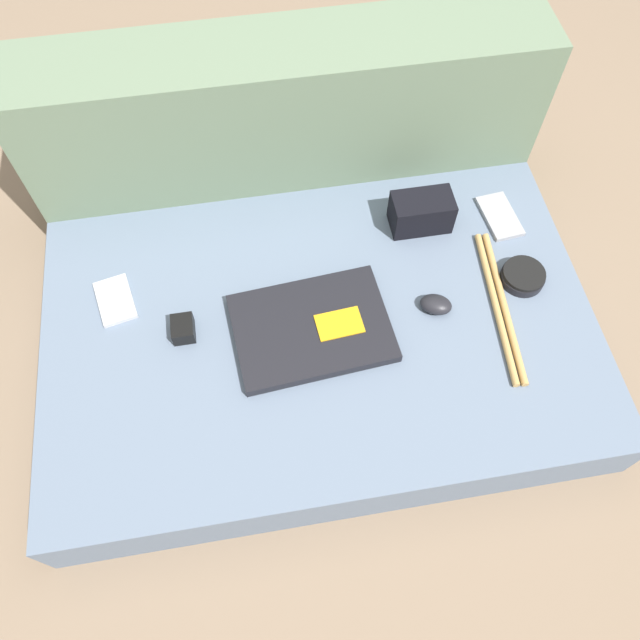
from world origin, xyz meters
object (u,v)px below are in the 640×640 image
object	(u,v)px
laptop	(312,328)
charger_brick	(183,329)
camera_pouch	(421,212)
phone_black	(500,216)
phone_silver	(115,300)
speaker_puck	(523,276)
computer_mouse	(436,306)

from	to	relation	value
laptop	charger_brick	bearing A→B (deg)	167.01
camera_pouch	phone_black	bearing A→B (deg)	-3.97
camera_pouch	charger_brick	xyz separation A→B (m)	(-0.53, -0.19, -0.02)
phone_silver	charger_brick	world-z (taller)	charger_brick
phone_silver	phone_black	bearing A→B (deg)	-6.87
laptop	phone_silver	xyz separation A→B (m)	(-0.39, 0.13, -0.01)
charger_brick	camera_pouch	bearing A→B (deg)	19.88
laptop	phone_silver	size ratio (longest dim) A/B	2.64
speaker_puck	charger_brick	size ratio (longest dim) A/B	1.67
computer_mouse	charger_brick	xyz separation A→B (m)	(-0.50, 0.03, 0.00)
charger_brick	speaker_puck	bearing A→B (deg)	0.95
computer_mouse	camera_pouch	bearing A→B (deg)	108.85
phone_silver	phone_black	distance (m)	0.84
computer_mouse	phone_black	xyz separation A→B (m)	(0.20, 0.21, -0.01)
phone_silver	camera_pouch	xyz separation A→B (m)	(0.66, 0.09, 0.04)
phone_black	camera_pouch	bearing A→B (deg)	170.14
laptop	phone_black	distance (m)	0.50
speaker_puck	camera_pouch	bearing A→B (deg)	134.49
charger_brick	computer_mouse	bearing A→B (deg)	-3.49
speaker_puck	phone_black	xyz separation A→B (m)	(0.00, 0.17, -0.01)
camera_pouch	speaker_puck	bearing A→B (deg)	-45.51
laptop	phone_silver	world-z (taller)	laptop
computer_mouse	phone_silver	distance (m)	0.65
computer_mouse	speaker_puck	size ratio (longest dim) A/B	0.86
speaker_puck	camera_pouch	distance (m)	0.25
computer_mouse	camera_pouch	distance (m)	0.22
computer_mouse	phone_silver	bearing A→B (deg)	-167.14
phone_black	charger_brick	size ratio (longest dim) A/B	2.37
computer_mouse	phone_silver	xyz separation A→B (m)	(-0.64, 0.13, -0.01)
speaker_puck	phone_black	distance (m)	0.17
speaker_puck	charger_brick	distance (m)	0.70
phone_black	charger_brick	xyz separation A→B (m)	(-0.71, -0.18, 0.01)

